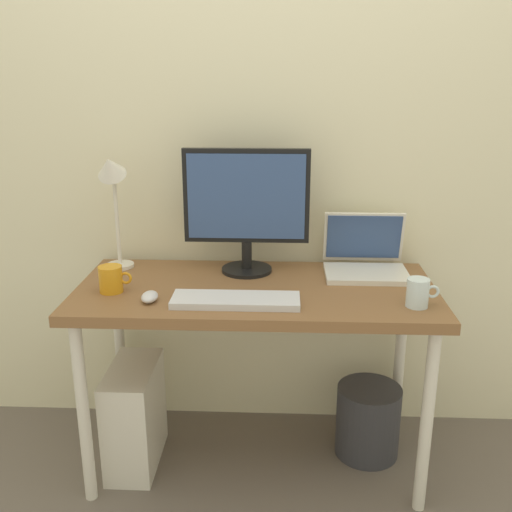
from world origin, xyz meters
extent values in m
plane|color=#665B51|center=(0.00, 0.00, 0.00)|extent=(6.00, 6.00, 0.00)
cube|color=beige|center=(0.00, 0.37, 1.30)|extent=(4.40, 0.04, 2.60)
cube|color=brown|center=(0.00, 0.00, 0.74)|extent=(1.33, 0.61, 0.04)
cylinder|color=silver|center=(-0.60, -0.25, 0.36)|extent=(0.04, 0.04, 0.72)
cylinder|color=silver|center=(0.60, -0.25, 0.36)|extent=(0.04, 0.04, 0.72)
cylinder|color=silver|center=(-0.60, 0.25, 0.36)|extent=(0.04, 0.04, 0.72)
cylinder|color=silver|center=(0.60, 0.25, 0.36)|extent=(0.04, 0.04, 0.72)
cylinder|color=black|center=(-0.04, 0.18, 0.76)|extent=(0.20, 0.20, 0.01)
cylinder|color=black|center=(-0.04, 0.18, 0.83)|extent=(0.04, 0.04, 0.11)
cube|color=black|center=(-0.04, 0.18, 1.06)|extent=(0.49, 0.03, 0.36)
cube|color=#334C7F|center=(-0.04, 0.16, 1.06)|extent=(0.45, 0.01, 0.33)
cube|color=silver|center=(0.42, 0.14, 0.77)|extent=(0.32, 0.22, 0.02)
cube|color=silver|center=(0.42, 0.27, 0.88)|extent=(0.32, 0.05, 0.21)
cube|color=#334C7F|center=(0.42, 0.26, 0.88)|extent=(0.30, 0.04, 0.18)
cylinder|color=silver|center=(-0.56, 0.21, 0.76)|extent=(0.11, 0.11, 0.01)
cylinder|color=silver|center=(-0.56, 0.21, 0.96)|extent=(0.02, 0.02, 0.37)
cone|color=silver|center=(-0.56, 0.17, 1.17)|extent=(0.11, 0.14, 0.13)
cube|color=silver|center=(-0.06, -0.17, 0.77)|extent=(0.44, 0.14, 0.02)
ellipsoid|color=silver|center=(-0.36, -0.16, 0.77)|extent=(0.06, 0.09, 0.03)
cylinder|color=orange|center=(-0.52, -0.07, 0.81)|extent=(0.09, 0.09, 0.10)
torus|color=orange|center=(-0.47, -0.07, 0.81)|extent=(0.05, 0.01, 0.05)
cylinder|color=silver|center=(0.55, -0.16, 0.81)|extent=(0.08, 0.08, 0.10)
torus|color=silver|center=(0.60, -0.16, 0.81)|extent=(0.05, 0.01, 0.05)
cube|color=silver|center=(-0.48, -0.02, 0.21)|extent=(0.18, 0.36, 0.42)
cylinder|color=#333338|center=(0.46, 0.08, 0.15)|extent=(0.26, 0.26, 0.30)
camera|label=1|loc=(0.09, -2.03, 1.52)|focal=41.06mm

